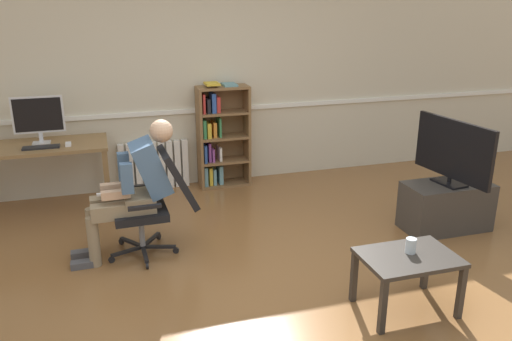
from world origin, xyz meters
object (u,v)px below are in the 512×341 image
computer_desk (42,154)px  tv_stand (446,206)px  imac_monitor (38,116)px  radiator (154,165)px  coffee_table (408,264)px  drinking_glass (411,246)px  office_chair (158,198)px  computer_mouse (68,144)px  tv_screen (453,151)px  person_seated (134,187)px  bookshelf (220,137)px  keyboard (41,147)px

computer_desk → tv_stand: (3.84, -1.62, -0.41)m
imac_monitor → radiator: 1.44m
radiator → coffee_table: radiator is taller
tv_stand → drinking_glass: size_ratio=7.60×
computer_desk → office_chair: office_chair is taller
computer_mouse → drinking_glass: 3.57m
computer_mouse → tv_screen: tv_screen is taller
person_seated → coffee_table: bearing=50.1°
computer_desk → drinking_glass: computer_desk is taller
tv_stand → tv_screen: 0.58m
office_chair → imac_monitor: bearing=-143.6°
computer_desk → computer_mouse: (0.28, -0.12, 0.12)m
person_seated → bookshelf: bearing=143.1°
person_seated → imac_monitor: bearing=-149.3°
bookshelf → coffee_table: bookshelf is taller
person_seated → tv_screen: 3.02m
bookshelf → drinking_glass: (0.73, -3.01, -0.11)m
computer_mouse → tv_stand: 3.91m
computer_mouse → drinking_glass: bearing=-46.9°
computer_desk → imac_monitor: imac_monitor is taller
keyboard → computer_desk: bearing=95.7°
radiator → person_seated: (-0.34, -1.67, 0.36)m
imac_monitor → computer_mouse: (0.27, -0.20, -0.27)m
tv_screen → tv_stand: bearing=90.0°
drinking_glass → computer_desk: bearing=134.9°
bookshelf → drinking_glass: 3.10m
computer_desk → coffee_table: computer_desk is taller
tv_screen → coffee_table: (-1.17, -1.14, -0.43)m
computer_desk → keyboard: 0.18m
keyboard → tv_screen: (3.83, -1.48, 0.05)m
bookshelf → coffee_table: size_ratio=1.84×
computer_mouse → bookshelf: size_ratio=0.08×
office_chair → coffee_table: office_chair is taller
person_seated → coffee_table: (1.83, -1.47, -0.27)m
computer_desk → bookshelf: 2.00m
bookshelf → computer_desk: bearing=-171.6°
computer_mouse → bookshelf: (1.70, 0.41, -0.16)m
radiator → drinking_glass: radiator is taller
bookshelf → imac_monitor: bearing=-173.8°
coffee_table → computer_mouse: bearing=132.3°
imac_monitor → keyboard: size_ratio=1.42×
computer_mouse → coffee_table: 3.58m
tv_stand → tv_screen: size_ratio=0.90×
drinking_glass → keyboard: bearing=136.3°
keyboard → tv_screen: size_ratio=0.38×
imac_monitor → drinking_glass: 3.93m
computer_desk → tv_screen: bearing=-22.8°
drinking_glass → imac_monitor: bearing=134.1°
person_seated → tv_screen: person_seated is taller
drinking_glass → radiator: bearing=116.1°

